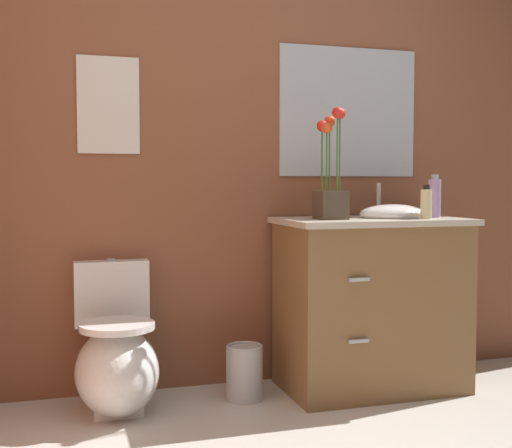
{
  "coord_description": "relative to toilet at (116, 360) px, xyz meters",
  "views": [
    {
      "loc": [
        -0.99,
        -1.73,
        1.06
      ],
      "look_at": [
        -0.08,
        1.26,
        0.87
      ],
      "focal_mm": 46.29,
      "sensor_mm": 36.0,
      "label": 1
    }
  ],
  "objects": [
    {
      "name": "wall_mirror",
      "position": [
        1.29,
        0.27,
        1.21
      ],
      "size": [
        0.8,
        0.01,
        0.7
      ],
      "primitive_type": "cube",
      "color": "#B2BCC6"
    },
    {
      "name": "flower_vase",
      "position": [
        1.05,
        -0.06,
        0.81
      ],
      "size": [
        0.14,
        0.14,
        0.55
      ],
      "color": "#4C3D2D",
      "rests_on": "vanity_cabinet"
    },
    {
      "name": "toilet",
      "position": [
        0.0,
        0.0,
        0.0
      ],
      "size": [
        0.38,
        0.59,
        0.69
      ],
      "color": "white",
      "rests_on": "ground_plane"
    },
    {
      "name": "trash_bin",
      "position": [
        0.61,
        -0.01,
        -0.11
      ],
      "size": [
        0.18,
        0.18,
        0.27
      ],
      "color": "#B7B7BC",
      "rests_on": "ground_plane"
    },
    {
      "name": "wall_back",
      "position": [
        0.94,
        0.3,
        1.01
      ],
      "size": [
        4.63,
        0.05,
        2.5
      ],
      "primitive_type": "cube",
      "color": "brown",
      "rests_on": "ground_plane"
    },
    {
      "name": "lotion_bottle",
      "position": [
        1.52,
        -0.17,
        0.72
      ],
      "size": [
        0.06,
        0.06,
        0.17
      ],
      "color": "beige",
      "rests_on": "vanity_cabinet"
    },
    {
      "name": "wall_poster",
      "position": [
        -0.0,
        0.27,
        1.2
      ],
      "size": [
        0.3,
        0.01,
        0.47
      ],
      "primitive_type": "cube",
      "color": "silver"
    },
    {
      "name": "vanity_cabinet",
      "position": [
        1.29,
        -0.03,
        0.21
      ],
      "size": [
        0.94,
        0.56,
        1.06
      ],
      "color": "brown",
      "rests_on": "ground_plane"
    },
    {
      "name": "soap_bottle",
      "position": [
        1.64,
        -0.04,
        0.74
      ],
      "size": [
        0.07,
        0.07,
        0.22
      ],
      "color": "#B28CBF",
      "rests_on": "vanity_cabinet"
    }
  ]
}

